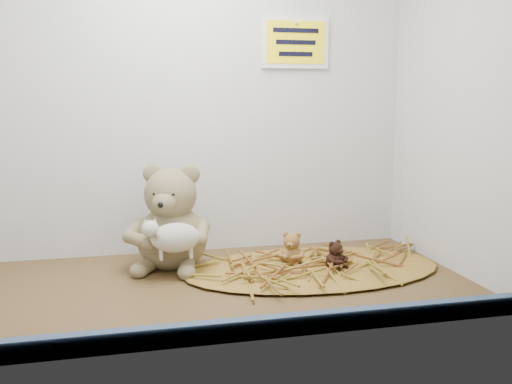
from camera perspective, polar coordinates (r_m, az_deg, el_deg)
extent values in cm
cube|color=#432E17|center=(126.57, -5.58, -9.39)|extent=(120.00, 60.00, 0.40)
cube|color=silver|center=(149.61, -7.44, 11.01)|extent=(120.00, 0.40, 90.00)
cube|color=silver|center=(140.78, 19.54, 10.65)|extent=(0.40, 60.00, 90.00)
cube|color=#374B6A|center=(99.32, -3.29, -13.69)|extent=(119.28, 2.20, 3.60)
ellipsoid|color=olive|center=(137.70, 5.70, -7.55)|extent=(62.64, 36.37, 1.21)
cube|color=yellow|center=(155.62, 3.94, 14.70)|extent=(16.00, 1.20, 11.00)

